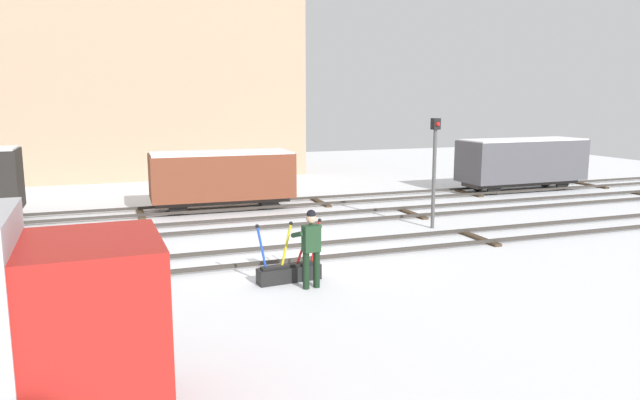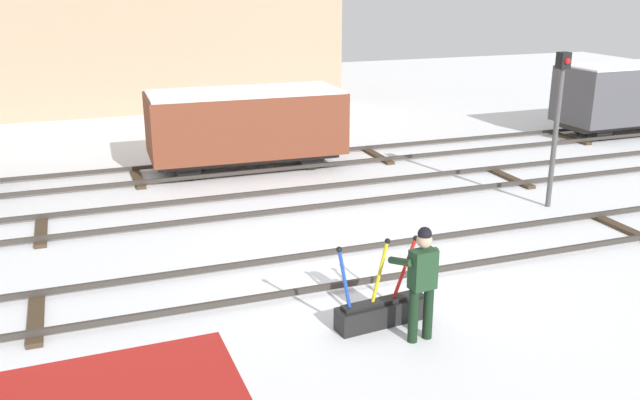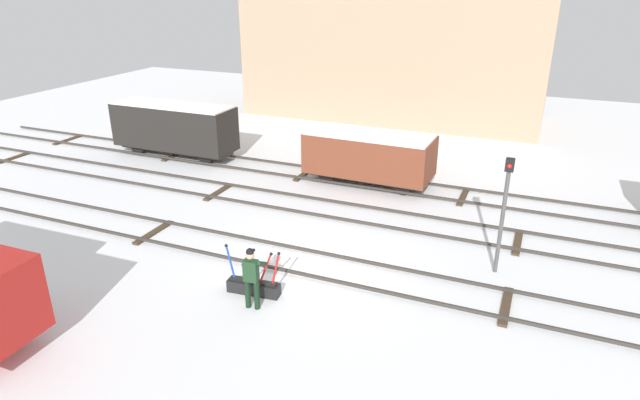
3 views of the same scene
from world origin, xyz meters
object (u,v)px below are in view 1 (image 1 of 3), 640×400
Objects in this scene: rail_worker at (311,244)px; signal_post at (435,161)px; switch_lever_frame at (289,271)px; freight_car_far_end at (522,161)px; freight_car_back_track at (222,176)px.

signal_post reaches higher than rail_worker.
freight_car_far_end is at bearing 28.19° from switch_lever_frame.
freight_car_far_end is at bearing 30.48° from rail_worker.
freight_car_far_end reaches higher than rail_worker.
signal_post is at bearing -42.10° from freight_car_back_track.
freight_car_far_end reaches higher than switch_lever_frame.
switch_lever_frame is 0.46× the size of signal_post.
signal_post is at bearing -145.86° from freight_car_far_end.
freight_car_back_track reaches higher than switch_lever_frame.
signal_post is 8.19m from freight_car_back_track.
freight_car_far_end is 1.11× the size of freight_car_back_track.
rail_worker is (0.32, -0.62, 0.77)m from switch_lever_frame.
switch_lever_frame is 17.08m from freight_car_far_end.
signal_post is 0.60× the size of freight_car_far_end.
rail_worker is at bearing -142.19° from signal_post.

